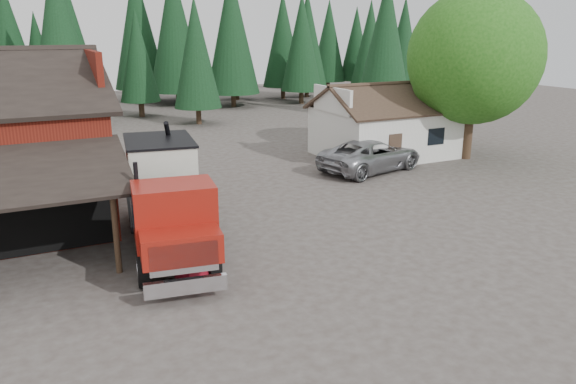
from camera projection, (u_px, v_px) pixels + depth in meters
name	position (u px, v px, depth m)	size (l,w,h in m)	color
ground	(297.00, 265.00, 19.35)	(120.00, 120.00, 0.00)	#3F3732
farmhouse	(386.00, 129.00, 35.58)	(8.60, 6.42, 4.65)	silver
deciduous_tree	(475.00, 62.00, 33.48)	(8.00, 8.00, 10.20)	#382619
conifer_backdrop	(104.00, 110.00, 55.50)	(76.00, 16.00, 16.00)	black
near_pine_b	(196.00, 53.00, 46.06)	(3.96, 3.96, 10.40)	#382619
near_pine_c	(385.00, 39.00, 49.12)	(4.84, 4.84, 12.40)	#382619
near_pine_d	(59.00, 34.00, 44.84)	(5.28, 5.28, 13.40)	#382619
feed_truck	(166.00, 194.00, 20.47)	(3.98, 9.95, 4.37)	black
silver_car	(371.00, 155.00, 31.88)	(3.00, 6.50, 1.81)	#999BA0
equip_box	(191.00, 272.00, 18.12)	(0.70, 1.10, 0.60)	maroon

